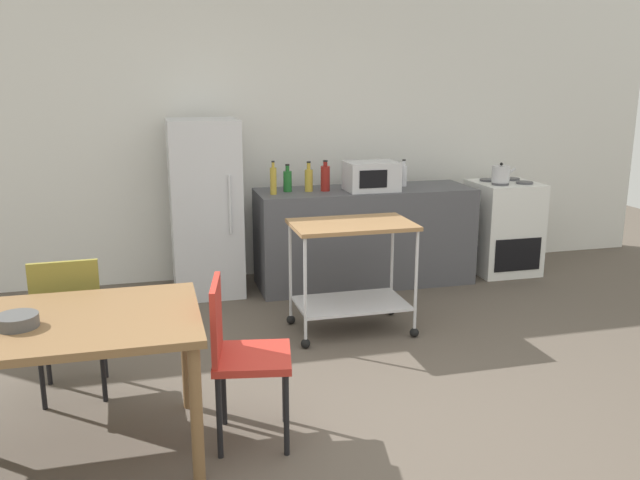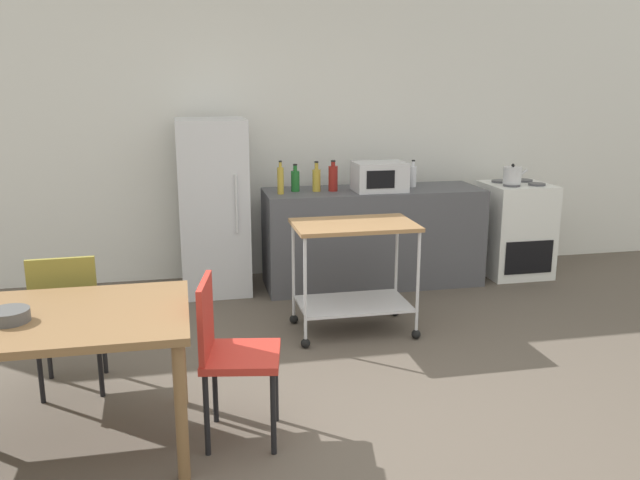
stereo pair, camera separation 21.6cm
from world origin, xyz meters
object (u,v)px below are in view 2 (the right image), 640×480
object	(u,v)px
kitchen_cart	(354,259)
kettle	(512,175)
refrigerator	(213,207)
microwave	(379,177)
bottle_vinegar	(295,180)
dining_table	(36,331)
chair_olive	(68,313)
bottle_sesame_oil	(333,178)
chair_red	(229,348)
fruit_bowl	(9,316)
bottle_hot_sauce	(413,176)
stove_oven	(515,229)
bottle_soy_sauce	(316,179)
bottle_wine	(281,180)

from	to	relation	value
kitchen_cart	kettle	bearing A→B (deg)	30.24
refrigerator	microwave	bearing A→B (deg)	-7.54
refrigerator	bottle_vinegar	size ratio (longest dim) A/B	6.32
dining_table	microwave	bearing A→B (deg)	43.46
bottle_vinegar	kettle	world-z (taller)	bottle_vinegar
chair_olive	bottle_sesame_oil	world-z (taller)	bottle_sesame_oil
refrigerator	bottle_sesame_oil	world-z (taller)	refrigerator
chair_red	fruit_bowl	size ratio (longest dim) A/B	4.54
kettle	chair_olive	bearing A→B (deg)	-155.90
dining_table	fruit_bowl	size ratio (longest dim) A/B	7.65
dining_table	chair_olive	xyz separation A→B (m)	(0.03, 0.69, -0.15)
bottle_vinegar	fruit_bowl	world-z (taller)	bottle_vinegar
dining_table	chair_olive	bearing A→B (deg)	87.10
bottle_vinegar	bottle_hot_sauce	bearing A→B (deg)	1.07
refrigerator	microwave	distance (m)	1.51
refrigerator	kettle	world-z (taller)	refrigerator
stove_oven	microwave	xyz separation A→B (m)	(-1.43, -0.11, 0.58)
bottle_sesame_oil	kettle	world-z (taller)	bottle_sesame_oil
refrigerator	bottle_soy_sauce	distance (m)	0.95
kitchen_cart	bottle_hot_sauce	xyz separation A→B (m)	(0.88, 1.20, 0.43)
chair_olive	fruit_bowl	distance (m)	0.80
chair_red	fruit_bowl	bearing A→B (deg)	100.78
chair_olive	kettle	distance (m)	4.15
bottle_soy_sauce	kettle	distance (m)	1.87
chair_red	bottle_soy_sauce	distance (m)	2.73
bottle_vinegar	chair_red	bearing A→B (deg)	-107.44
chair_olive	bottle_hot_sauce	world-z (taller)	bottle_hot_sauce
dining_table	bottle_sesame_oil	distance (m)	3.22
dining_table	microwave	size ratio (longest dim) A/B	3.26
microwave	kettle	size ratio (longest dim) A/B	1.92
bottle_vinegar	microwave	xyz separation A→B (m)	(0.74, -0.14, 0.03)
refrigerator	fruit_bowl	bearing A→B (deg)	-113.13
chair_olive	fruit_bowl	xyz separation A→B (m)	(-0.14, -0.75, 0.26)
bottle_hot_sauce	microwave	bearing A→B (deg)	-157.30
microwave	kettle	distance (m)	1.31
stove_oven	bottle_hot_sauce	xyz separation A→B (m)	(-1.05, 0.04, 0.55)
dining_table	bottle_hot_sauce	world-z (taller)	bottle_hot_sauce
bottle_sesame_oil	stove_oven	bearing A→B (deg)	1.03
bottle_wine	bottle_hot_sauce	bearing A→B (deg)	6.11
bottle_wine	fruit_bowl	distance (m)	2.98
chair_red	bottle_vinegar	size ratio (longest dim) A/B	3.63
dining_table	kettle	size ratio (longest dim) A/B	6.26
stove_oven	kitchen_cart	distance (m)	2.25
dining_table	fruit_bowl	world-z (taller)	fruit_bowl
bottle_wine	microwave	bearing A→B (deg)	-1.33
bottle_sesame_oil	kettle	distance (m)	1.72
kitchen_cart	stove_oven	bearing A→B (deg)	30.89
bottle_vinegar	bottle_sesame_oil	bearing A→B (deg)	-9.25
chair_red	bottle_sesame_oil	xyz separation A→B (m)	(1.13, 2.48, 0.50)
bottle_vinegar	bottle_sesame_oil	world-z (taller)	bottle_sesame_oil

